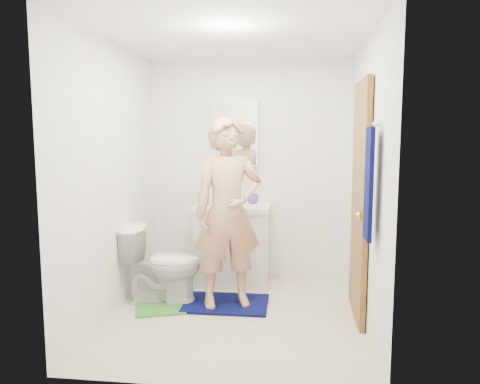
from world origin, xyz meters
name	(u,v)px	position (x,y,z in m)	size (l,w,h in m)	color
floor	(235,316)	(0.00, 0.00, -0.01)	(2.20, 2.40, 0.02)	beige
ceiling	(235,35)	(0.00, 0.00, 2.41)	(2.20, 2.40, 0.02)	white
wall_back	(250,170)	(0.00, 1.21, 1.20)	(2.20, 0.02, 2.40)	silver
wall_front	(208,202)	(0.00, -1.21, 1.20)	(2.20, 0.02, 2.40)	silver
wall_left	(111,179)	(-1.11, 0.00, 1.20)	(0.02, 2.40, 2.40)	silver
wall_right	(368,183)	(1.11, 0.00, 1.20)	(0.02, 2.40, 2.40)	silver
vanity_cabinet	(233,246)	(-0.15, 0.91, 0.40)	(0.75, 0.55, 0.80)	white
countertop	(233,207)	(-0.15, 0.91, 0.83)	(0.79, 0.59, 0.05)	white
sink_basin	(233,206)	(-0.15, 0.91, 0.84)	(0.40, 0.40, 0.03)	white
faucet	(235,197)	(-0.15, 1.09, 0.91)	(0.03, 0.03, 0.12)	silver
medicine_cabinet	(235,134)	(-0.15, 1.14, 1.60)	(0.50, 0.12, 0.70)	white
mirror_panel	(235,134)	(-0.15, 1.08, 1.60)	(0.46, 0.01, 0.66)	white
door	(360,201)	(1.07, 0.15, 1.02)	(0.05, 0.80, 2.05)	brown
door_knob	(359,216)	(1.03, -0.17, 0.95)	(0.07, 0.07, 0.07)	gold
towel	(369,184)	(1.03, -0.57, 1.25)	(0.03, 0.24, 0.80)	#060A40
towel_hook	(377,124)	(1.07, -0.57, 1.67)	(0.02, 0.02, 0.06)	silver
toilet	(163,264)	(-0.74, 0.27, 0.37)	(0.42, 0.73, 0.74)	white
bath_mat	(226,303)	(-0.12, 0.25, 0.01)	(0.78, 0.56, 0.02)	#060A40
green_rug	(160,308)	(-0.70, 0.06, 0.01)	(0.45, 0.38, 0.02)	#3D8F2F
soap_dispenser	(204,196)	(-0.45, 0.86, 0.95)	(0.09, 0.09, 0.20)	#AA624F
toothbrush_cup	(253,199)	(0.05, 1.04, 0.90)	(0.13, 0.13, 0.10)	#61408D
man	(228,213)	(-0.10, 0.21, 0.89)	(0.63, 0.41, 1.73)	tan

